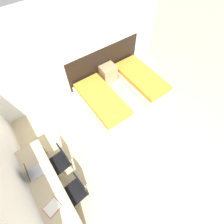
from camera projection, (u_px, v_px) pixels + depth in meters
The scene contains 13 objects.
ground_plane at pixel (164, 186), 3.92m from camera, with size 20.00×20.00×0.00m, color beige.
wall_back at pixel (74, 50), 4.46m from camera, with size 5.60×0.05×2.70m.
wall_left at pixel (4, 161), 2.87m from camera, with size 0.05×4.66×2.70m.
headboard_panel at pixel (104, 63), 5.40m from camera, with size 2.49×0.03×1.07m.
bed_near_window at pixel (102, 101), 5.02m from camera, with size 0.91×1.87×0.37m.
bed_near_door at pixel (141, 80), 5.50m from camera, with size 0.91×1.87×0.37m.
nightstand at pixel (108, 73), 5.51m from camera, with size 0.47×0.39×0.56m.
radiator at pixel (42, 104), 4.90m from camera, with size 0.90×0.12×0.48m.
desk at pixel (48, 187), 3.38m from camera, with size 0.52×1.94×0.73m.
chair_near_laptop at pixel (60, 160), 3.75m from camera, with size 0.44×0.44×0.89m.
chair_near_notebook at pixel (77, 189), 3.42m from camera, with size 0.45×0.45×0.89m.
laptop at pixel (33, 172), 3.32m from camera, with size 0.33×0.27×0.32m.
open_notebook at pixel (52, 207), 3.04m from camera, with size 0.31×0.28×0.02m.
Camera 1 is at (-1.42, 0.04, 4.18)m, focal length 28.00 mm.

